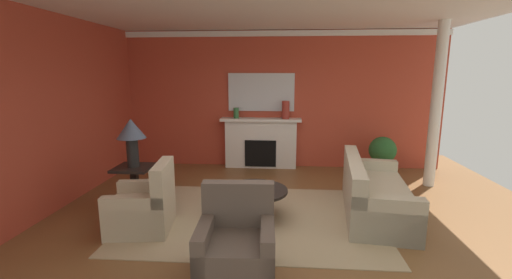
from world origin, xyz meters
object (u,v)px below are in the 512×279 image
potted_plant (382,153)px  armchair_facing_fireplace (237,248)px  vase_mantel_left (236,113)px  fireplace (261,144)px  mantel_mirror (261,92)px  armchair_near_window (144,208)px  side_table (135,185)px  table_lamp (131,133)px  coffee_table (254,196)px  vase_mantel_right (286,110)px  sofa (373,195)px

potted_plant → armchair_facing_fireplace: bearing=-123.8°
vase_mantel_left → potted_plant: bearing=-7.6°
vase_mantel_left → fireplace: bearing=5.1°
mantel_mirror → armchair_near_window: mantel_mirror is taller
side_table → table_lamp: (-0.00, 0.00, 0.82)m
table_lamp → potted_plant: (4.40, 2.15, -0.73)m
fireplace → side_table: fireplace is taller
armchair_facing_fireplace → coffee_table: 1.48m
fireplace → armchair_near_window: size_ratio=1.89×
potted_plant → side_table: bearing=-153.9°
vase_mantel_right → coffee_table: bearing=-99.7°
armchair_near_window → potted_plant: (3.97, 2.85, 0.19)m
side_table → vase_mantel_left: bearing=63.6°
coffee_table → potted_plant: bearing=43.2°
mantel_mirror → armchair_facing_fireplace: (0.01, -4.41, -1.40)m
side_table → vase_mantel_right: vase_mantel_right is taller
mantel_mirror → vase_mantel_left: bearing=-162.8°
vase_mantel_right → potted_plant: vase_mantel_right is taller
side_table → vase_mantel_left: (1.27, 2.57, 0.85)m
sofa → fireplace: bearing=126.8°
armchair_facing_fireplace → potted_plant: bearing=56.2°
fireplace → side_table: 3.19m
coffee_table → side_table: size_ratio=1.43×
vase_mantel_right → armchair_facing_fireplace: bearing=-97.2°
fireplace → coffee_table: bearing=-88.5°
side_table → mantel_mirror: bearing=56.4°
vase_mantel_left → coffee_table: bearing=-77.3°
fireplace → potted_plant: fireplace is taller
mantel_mirror → table_lamp: 3.33m
fireplace → coffee_table: (0.08, -2.81, -0.20)m
coffee_table → vase_mantel_left: (-0.63, 2.77, 0.91)m
sofa → table_lamp: table_lamp is taller
armchair_facing_fireplace → table_lamp: size_ratio=1.27×
sofa → armchair_facing_fireplace: 2.58m
side_table → coffee_table: bearing=-5.9°
table_lamp → fireplace: bearing=55.2°
mantel_mirror → coffee_table: (0.08, -2.94, -1.37)m
armchair_near_window → vase_mantel_right: vase_mantel_right is taller
armchair_near_window → mantel_mirror: bearing=67.9°
armchair_facing_fireplace → potted_plant: 4.60m
side_table → potted_plant: (4.40, 2.15, 0.09)m
vase_mantel_right → potted_plant: bearing=-11.7°
fireplace → sofa: fireplace is taller
vase_mantel_right → potted_plant: 2.23m
table_lamp → coffee_table: bearing=-5.9°
mantel_mirror → vase_mantel_left: 0.73m
table_lamp → potted_plant: bearing=26.1°
sofa → armchair_near_window: bearing=-166.3°
potted_plant → vase_mantel_right: bearing=168.3°
sofa → coffee_table: 1.83m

